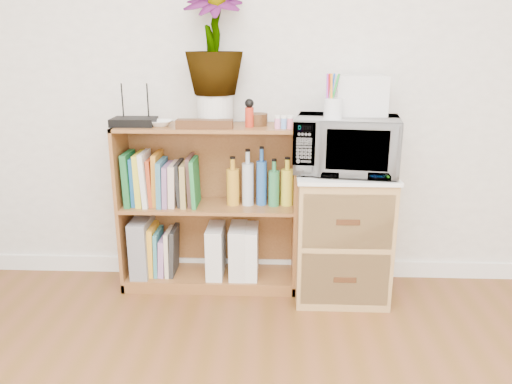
{
  "coord_description": "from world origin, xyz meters",
  "views": [
    {
      "loc": [
        0.03,
        -0.59,
        1.38
      ],
      "look_at": [
        -0.07,
        1.95,
        0.62
      ],
      "focal_mm": 35.0,
      "sensor_mm": 36.0,
      "label": 1
    }
  ],
  "objects": [
    {
      "name": "magazine_holder_left",
      "position": [
        -0.32,
        2.09,
        0.22
      ],
      "size": [
        0.09,
        0.24,
        0.3
      ],
      "primitive_type": "cube",
      "color": "silver",
      "rests_on": "bookshelf"
    },
    {
      "name": "router",
      "position": [
        -0.74,
        2.08,
        0.97
      ],
      "size": [
        0.23,
        0.16,
        0.04
      ],
      "primitive_type": "cube",
      "color": "black",
      "rests_on": "bookshelf"
    },
    {
      "name": "skirting_board",
      "position": [
        0.0,
        2.24,
        0.05
      ],
      "size": [
        4.0,
        0.02,
        0.1
      ],
      "primitive_type": "cube",
      "color": "white",
      "rests_on": "ground"
    },
    {
      "name": "file_box",
      "position": [
        -0.75,
        2.1,
        0.24
      ],
      "size": [
        0.1,
        0.27,
        0.34
      ],
      "primitive_type": "cube",
      "color": "gray",
      "rests_on": "bookshelf"
    },
    {
      "name": "wicker_unit",
      "position": [
        0.4,
        2.02,
        0.35
      ],
      "size": [
        0.5,
        0.45,
        0.7
      ],
      "primitive_type": "cube",
      "color": "#9E7542",
      "rests_on": "ground"
    },
    {
      "name": "plant_pot",
      "position": [
        -0.3,
        2.12,
        1.03
      ],
      "size": [
        0.19,
        0.19,
        0.16
      ],
      "primitive_type": "cylinder",
      "color": "silver",
      "rests_on": "bookshelf"
    },
    {
      "name": "liquor_bottles",
      "position": [
        -0.06,
        2.1,
        0.64
      ],
      "size": [
        0.37,
        0.07,
        0.32
      ],
      "color": "gold",
      "rests_on": "bookshelf"
    },
    {
      "name": "cookbooks",
      "position": [
        -0.62,
        2.1,
        0.64
      ],
      "size": [
        0.41,
        0.2,
        0.3
      ],
      "color": "#1A612E",
      "rests_on": "bookshelf"
    },
    {
      "name": "kokeshi_doll",
      "position": [
        -0.11,
        2.06,
        1.0
      ],
      "size": [
        0.05,
        0.05,
        0.1
      ],
      "primitive_type": "cylinder",
      "color": "#B12815",
      "rests_on": "bookshelf"
    },
    {
      "name": "magazine_holder_mid",
      "position": [
        -0.18,
        2.09,
        0.22
      ],
      "size": [
        0.1,
        0.24,
        0.3
      ],
      "primitive_type": "cube",
      "color": "silver",
      "rests_on": "bookshelf"
    },
    {
      "name": "potted_plant",
      "position": [
        -0.3,
        2.12,
        1.39
      ],
      "size": [
        0.31,
        0.31,
        0.56
      ],
      "primitive_type": "imported",
      "color": "#34742E",
      "rests_on": "plant_pot"
    },
    {
      "name": "small_appliance",
      "position": [
        0.47,
        2.11,
        1.12
      ],
      "size": [
        0.26,
        0.22,
        0.21
      ],
      "primitive_type": "cube",
      "color": "silver",
      "rests_on": "microwave"
    },
    {
      "name": "bookshelf",
      "position": [
        -0.35,
        2.1,
        0.47
      ],
      "size": [
        1.0,
        0.3,
        0.95
      ],
      "primitive_type": "cube",
      "color": "brown",
      "rests_on": "ground"
    },
    {
      "name": "lower_books",
      "position": [
        -0.63,
        2.1,
        0.2
      ],
      "size": [
        0.16,
        0.19,
        0.29
      ],
      "color": "gold",
      "rests_on": "bookshelf"
    },
    {
      "name": "white_bowl",
      "position": [
        -0.6,
        2.07,
        0.97
      ],
      "size": [
        0.13,
        0.13,
        0.03
      ],
      "primitive_type": "imported",
      "color": "white",
      "rests_on": "bookshelf"
    },
    {
      "name": "magazine_holder_right",
      "position": [
        -0.12,
        2.09,
        0.22
      ],
      "size": [
        0.09,
        0.24,
        0.29
      ],
      "primitive_type": "cube",
      "color": "silver",
      "rests_on": "bookshelf"
    },
    {
      "name": "paint_jars",
      "position": [
        0.07,
        2.01,
        0.98
      ],
      "size": [
        0.1,
        0.04,
        0.05
      ],
      "primitive_type": "cube",
      "color": "#E07C85",
      "rests_on": "bookshelf"
    },
    {
      "name": "pen_cup",
      "position": [
        0.32,
        1.95,
        1.07
      ],
      "size": [
        0.09,
        0.09,
        0.1
      ],
      "primitive_type": "cylinder",
      "color": "silver",
      "rests_on": "microwave"
    },
    {
      "name": "trinket_box",
      "position": [
        -0.35,
        2.0,
        0.97
      ],
      "size": [
        0.3,
        0.07,
        0.05
      ],
      "primitive_type": "cube",
      "color": "#361B0E",
      "rests_on": "bookshelf"
    },
    {
      "name": "wooden_bowl",
      "position": [
        -0.07,
        2.11,
        0.98
      ],
      "size": [
        0.11,
        0.11,
        0.07
      ],
      "primitive_type": "cylinder",
      "color": "#36200E",
      "rests_on": "bookshelf"
    },
    {
      "name": "microwave",
      "position": [
        0.4,
        2.02,
        0.87
      ],
      "size": [
        0.58,
        0.43,
        0.29
      ],
      "primitive_type": "imported",
      "rotation": [
        0.0,
        0.0,
        -0.14
      ],
      "color": "silver",
      "rests_on": "wicker_unit"
    }
  ]
}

